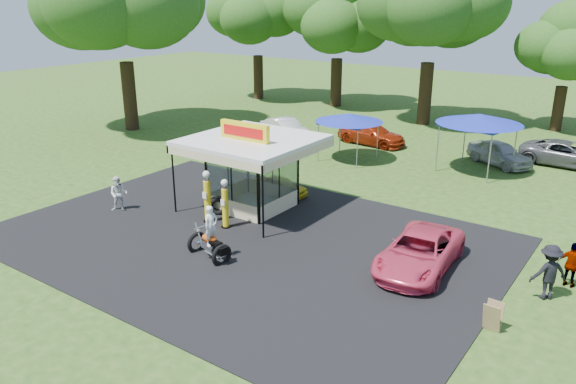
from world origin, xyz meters
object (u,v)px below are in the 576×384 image
Objects in this scene: tent_east at (479,119)px; spectator_west at (119,194)px; gas_station_kiosk at (253,172)px; gas_pump_right at (225,205)px; a_frame_sign at (493,317)px; bg_car_b at (372,134)px; bg_car_c at (500,153)px; spectator_east_b at (572,265)px; motorcycle at (211,238)px; kiosk_car at (281,186)px; tent_west at (349,118)px; spectator_east_a at (549,272)px; gas_pump_left at (207,198)px; bg_car_a at (286,130)px; pink_sedan at (419,252)px; bg_car_d at (567,154)px.

spectator_west is at bearing -126.12° from tent_east.
gas_pump_right is at bearing -77.83° from gas_station_kiosk.
bg_car_b is (-13.21, 17.93, 0.23)m from a_frame_sign.
gas_station_kiosk is at bearing -178.06° from bg_car_c.
gas_station_kiosk is 13.65m from spectator_east_b.
spectator_west is 21.63m from bg_car_c.
motorcycle is (1.52, -2.58, -0.18)m from gas_pump_right.
kiosk_car reaches higher than a_frame_sign.
tent_east reaches higher than spectator_west.
tent_west is at bearing -163.58° from tent_east.
spectator_east_b is 0.34× the size of bg_car_b.
spectator_east_a is 1.41m from spectator_east_b.
spectator_east_a reaches higher than kiosk_car.
spectator_east_a is at bearing 7.23° from gas_pump_right.
spectator_west is at bearing -162.85° from gas_pump_left.
a_frame_sign is 24.22m from bg_car_a.
tent_west is (-0.98, 12.34, 1.52)m from gas_pump_right.
bg_car_c is (-1.43, 15.37, 0.02)m from pink_sedan.
gas_pump_left reaches higher than motorcycle.
motorcycle reaches higher than spectator_east_a.
bg_car_c is at bearing 124.30° from bg_car_d.
a_frame_sign is at bearing -6.65° from gas_pump_right.
gas_station_kiosk is 1.05× the size of bg_car_d.
spectator_east_a reaches higher than pink_sedan.
spectator_east_a is 0.37× the size of bg_car_d.
gas_pump_right is 1.36× the size of spectator_east_b.
gas_pump_right is at bearing 20.89° from spectator_east_b.
gas_pump_right reaches higher than kiosk_car.
spectator_east_b is 14.97m from bg_car_c.
gas_station_kiosk is 13.26m from bg_car_a.
spectator_east_b reaches higher than pink_sedan.
spectator_west reaches higher than bg_car_d.
gas_station_kiosk is at bearing -129.92° from bg_car_a.
gas_pump_right reaches higher than bg_car_a.
spectator_east_a is 0.46× the size of bg_car_c.
motorcycle is 0.44× the size of bg_car_d.
bg_car_d is 1.27× the size of tent_west.
gas_station_kiosk is at bearing -0.04° from spectator_west.
tent_east is at bearing -100.50° from bg_car_b.
gas_pump_left is at bearing -90.40° from tent_west.
pink_sedan is at bearing -36.11° from spectator_east_a.
kiosk_car is 0.69× the size of tent_west.
a_frame_sign is 0.18× the size of bg_car_d.
bg_car_b is at bearing 91.66° from gas_pump_left.
pink_sedan is 3.03× the size of spectator_east_b.
tent_east is at bearing 60.71° from gas_station_kiosk.
bg_car_a is at bearing 106.23° from bg_car_d.
bg_car_c is at bearing -58.92° from bg_car_a.
kiosk_car is at bearing 177.65° from bg_car_c.
kiosk_car is at bearing 90.00° from gas_station_kiosk.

